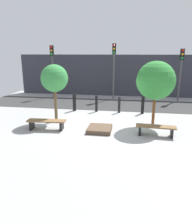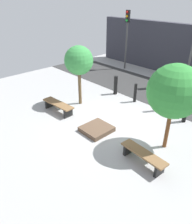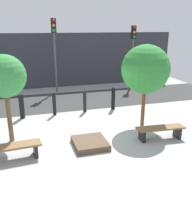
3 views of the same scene
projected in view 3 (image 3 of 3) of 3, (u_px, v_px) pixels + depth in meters
ground_plane at (84, 136)px, 8.97m from camera, size 18.00×18.00×0.00m
road_strip at (63, 101)px, 13.08m from camera, size 18.00×3.49×0.01m
building_facade at (52, 60)px, 15.75m from camera, size 16.20×0.50×3.34m
bench_left at (10, 150)px, 7.28m from camera, size 1.82×0.60×0.46m
bench_right at (160, 130)px, 8.64m from camera, size 1.72×0.55×0.45m
planter_bed at (90, 143)px, 8.21m from camera, size 1.08×1.15×0.19m
tree_behind_left_bench at (4, 77)px, 7.87m from camera, size 1.37×1.37×2.93m
tree_behind_right_bench at (146, 69)px, 9.23m from camera, size 1.81×1.81×3.13m
bollard_far_left at (22, 107)px, 10.54m from camera, size 0.21×0.21×1.03m
bollard_left at (54, 104)px, 10.93m from camera, size 0.15×0.15×0.99m
bollard_center at (85, 102)px, 11.31m from camera, size 0.15×0.15×0.94m
bollard_right at (113, 99)px, 11.68m from camera, size 0.18×0.18×1.03m
traffic_light_mid_west at (54, 43)px, 13.99m from camera, size 0.28×0.27×4.15m
traffic_light_mid_east at (133, 45)px, 15.39m from camera, size 0.28×0.27×3.76m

